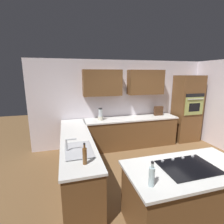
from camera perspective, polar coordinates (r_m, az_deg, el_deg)
The scene contains 15 objects.
ground_plane at distance 4.15m, azimuth 17.10°, elevation -19.94°, with size 14.00×14.00×0.00m, color brown.
wall_back at distance 5.35m, azimuth 5.68°, elevation 4.79°, with size 6.00×0.44×2.60m.
lower_cabinets_back at distance 5.29m, azimuth 6.42°, elevation -6.91°, with size 2.80×0.60×0.86m, color brown.
countertop_back at distance 5.16m, azimuth 6.54°, elevation -2.20°, with size 2.84×0.64×0.04m, color silver.
lower_cabinets_side at distance 3.88m, azimuth -11.61°, elevation -14.75°, with size 0.60×2.90×0.86m, color brown.
countertop_side at distance 3.69m, azimuth -11.92°, elevation -8.53°, with size 0.64×2.94×0.04m, color silver.
island_base at distance 3.01m, azimuth 23.25°, elevation -24.48°, with size 1.70×0.85×0.86m, color brown.
island_top at distance 2.77m, azimuth 24.10°, elevation -16.96°, with size 1.78×0.93×0.04m, color silver.
wall_oven at distance 6.11m, azimuth 23.82°, elevation 1.02°, with size 0.80×0.66×2.15m.
sink_unit at distance 3.07m, azimuth -11.23°, elevation -12.27°, with size 0.46×0.70×0.23m.
cooktop at distance 2.76m, azimuth 24.07°, elevation -16.42°, with size 0.76×0.56×0.03m.
blender at distance 4.85m, azimuth -3.89°, elevation -1.02°, with size 0.15×0.15×0.35m.
spice_rack at distance 5.61m, azimuth 15.30°, elevation 0.38°, with size 0.28×0.11×0.29m.
dish_soap_bottle at distance 2.59m, azimuth -9.13°, elevation -14.22°, with size 0.06×0.06×0.33m.
oil_bottle at distance 2.18m, azimuth 13.16°, elevation -20.16°, with size 0.07×0.07×0.31m.
Camera 1 is at (2.00, 2.89, 2.20)m, focal length 27.28 mm.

